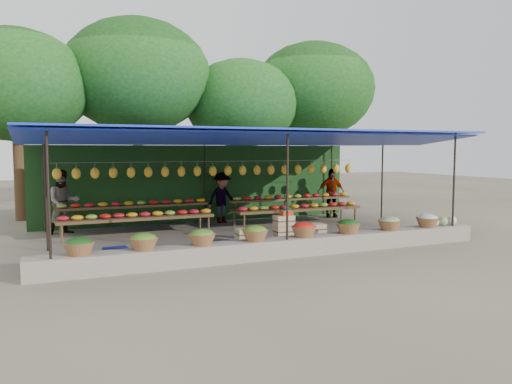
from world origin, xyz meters
name	(u,v)px	position (x,y,z in m)	size (l,w,h in m)	color
ground	(238,236)	(0.00, 0.00, 0.00)	(60.00, 60.00, 0.00)	brown
stone_curb	(284,247)	(0.00, -2.75, 0.20)	(10.60, 0.55, 0.40)	slate
stall_canopy	(237,138)	(0.00, 0.07, 2.67)	(10.80, 6.60, 2.82)	black
produce_baskets	(280,231)	(-0.10, -2.75, 0.56)	(8.98, 0.58, 0.34)	brown
netting_backdrop	(203,184)	(0.00, 3.15, 1.25)	(10.60, 0.06, 2.50)	#234F1C
tree_row	(191,88)	(0.50, 6.09, 4.70)	(16.51, 5.50, 7.12)	#3A1F15
fruit_table_left	(136,213)	(-2.49, 1.35, 0.61)	(4.21, 0.95, 0.93)	#4A341D
fruit_table_right	(296,205)	(2.51, 1.35, 0.61)	(4.21, 0.95, 0.93)	#4A341D
crate_counter	(283,234)	(0.47, -1.77, 0.31)	(2.36, 0.36, 0.77)	tan
weighing_scale	(286,212)	(0.56, -1.77, 0.84)	(0.29, 0.29, 0.31)	red
vendor_seated	(287,221)	(0.84, -1.25, 0.55)	(0.40, 0.27, 1.11)	#1A3A1B
customer_left	(63,202)	(-4.32, 2.37, 0.90)	(0.88, 0.68, 1.81)	slate
customer_mid	(222,198)	(0.48, 2.59, 0.81)	(1.05, 0.60, 1.63)	slate
customer_right	(331,193)	(4.41, 2.30, 0.85)	(1.00, 0.42, 1.70)	slate
blue_crate_front	(105,263)	(-3.81, -2.45, 0.14)	(0.48, 0.35, 0.29)	navy
blue_crate_back	(116,255)	(-3.51, -1.80, 0.15)	(0.50, 0.36, 0.30)	navy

